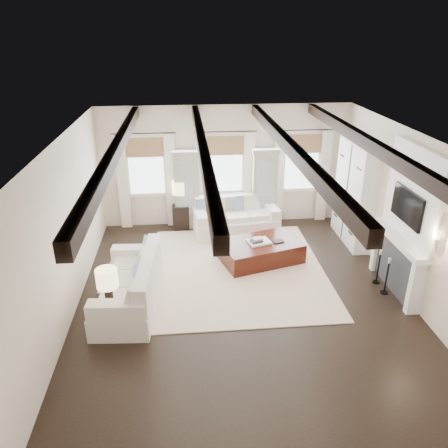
{
  "coord_description": "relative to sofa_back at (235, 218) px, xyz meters",
  "views": [
    {
      "loc": [
        -1.07,
        -7.33,
        4.95
      ],
      "look_at": [
        -0.28,
        1.06,
        1.15
      ],
      "focal_mm": 35.0,
      "sensor_mm": 36.0,
      "label": 1
    }
  ],
  "objects": [
    {
      "name": "side_table_back",
      "position": [
        -1.42,
        0.35,
        -0.05
      ],
      "size": [
        0.43,
        0.43,
        0.65
      ],
      "primitive_type": "cube",
      "color": "black",
      "rests_on": "ground"
    },
    {
      "name": "sofa_left",
      "position": [
        -2.37,
        -3.17,
        0.02
      ],
      "size": [
        1.21,
        2.4,
        1.0
      ],
      "color": "white",
      "rests_on": "ground"
    },
    {
      "name": "candlestick_near",
      "position": [
        2.69,
        -3.24,
        -0.05
      ],
      "size": [
        0.16,
        0.16,
        0.8
      ],
      "color": "black",
      "rests_on": "ground"
    },
    {
      "name": "sofa_back",
      "position": [
        0.0,
        0.0,
        0.0
      ],
      "size": [
        2.27,
        1.25,
        0.93
      ],
      "color": "white",
      "rests_on": "ground"
    },
    {
      "name": "lamp_front",
      "position": [
        -2.68,
        -3.88,
        0.63
      ],
      "size": [
        0.37,
        0.37,
        0.64
      ],
      "color": "black",
      "rests_on": "side_table_front"
    },
    {
      "name": "room_shell",
      "position": [
        0.53,
        -2.23,
        1.51
      ],
      "size": [
        6.54,
        7.54,
        3.22
      ],
      "color": "#F5E3CC",
      "rests_on": "ground"
    },
    {
      "name": "area_rug",
      "position": [
        -0.17,
        -2.04,
        -0.37
      ],
      "size": [
        3.77,
        4.26,
        0.02
      ],
      "primitive_type": "cube",
      "color": "beige",
      "rests_on": "ground"
    },
    {
      "name": "ottoman",
      "position": [
        0.39,
        -1.64,
        -0.15
      ],
      "size": [
        2.03,
        1.57,
        0.47
      ],
      "primitive_type": "cube",
      "rotation": [
        0.0,
        0.0,
        0.29
      ],
      "color": "black",
      "rests_on": "ground"
    },
    {
      "name": "book_lower",
      "position": [
        0.28,
        -1.69,
        0.15
      ],
      "size": [
        0.31,
        0.27,
        0.04
      ],
      "primitive_type": "cube",
      "rotation": [
        0.0,
        0.0,
        0.29
      ],
      "color": "#262628",
      "rests_on": "tray"
    },
    {
      "name": "tray",
      "position": [
        0.35,
        -1.66,
        0.11
      ],
      "size": [
        0.59,
        0.51,
        0.04
      ],
      "primitive_type": "cube",
      "rotation": [
        0.0,
        0.0,
        0.29
      ],
      "color": "white",
      "rests_on": "ottoman"
    },
    {
      "name": "lamp_back",
      "position": [
        -1.42,
        0.35,
        0.73
      ],
      "size": [
        0.39,
        0.39,
        0.67
      ],
      "color": "black",
      "rests_on": "side_table_back"
    },
    {
      "name": "book_upper",
      "position": [
        0.31,
        -1.65,
        0.18
      ],
      "size": [
        0.26,
        0.23,
        0.03
      ],
      "primitive_type": "cube",
      "rotation": [
        0.0,
        0.0,
        0.29
      ],
      "color": "beige",
      "rests_on": "book_lower"
    },
    {
      "name": "ground",
      "position": [
        -0.21,
        -3.12,
        -0.38
      ],
      "size": [
        7.5,
        7.5,
        0.0
      ],
      "primitive_type": "plane",
      "color": "black",
      "rests_on": "ground"
    },
    {
      "name": "candlestick_far",
      "position": [
        2.69,
        -2.84,
        -0.06
      ],
      "size": [
        0.16,
        0.16,
        0.77
      ],
      "color": "black",
      "rests_on": "ground"
    },
    {
      "name": "side_table_front",
      "position": [
        -2.68,
        -3.88,
        -0.1
      ],
      "size": [
        0.57,
        0.57,
        0.57
      ],
      "primitive_type": "cube",
      "color": "black",
      "rests_on": "ground"
    },
    {
      "name": "book_loose",
      "position": [
        0.79,
        -1.66,
        0.1
      ],
      "size": [
        0.28,
        0.24,
        0.03
      ],
      "primitive_type": "cube",
      "rotation": [
        0.0,
        0.0,
        0.29
      ],
      "color": "#262628",
      "rests_on": "ottoman"
    }
  ]
}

